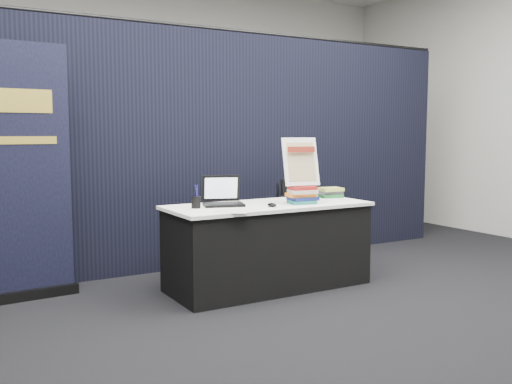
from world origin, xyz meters
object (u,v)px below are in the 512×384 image
object	(u,v)px
pullup_banner	(18,188)
stacking_chair	(302,219)
display_table	(268,246)
book_stack_tall	(302,195)
info_sign	(301,162)
laptop	(221,198)
book_stack_short	(329,192)

from	to	relation	value
pullup_banner	stacking_chair	size ratio (longest dim) A/B	2.32
display_table	stacking_chair	size ratio (longest dim) A/B	1.98
book_stack_tall	info_sign	bearing A→B (deg)	90.00
info_sign	pullup_banner	world-z (taller)	pullup_banner
book_stack_tall	laptop	bearing A→B (deg)	159.42
display_table	book_stack_short	bearing A→B (deg)	9.77
laptop	pullup_banner	xyz separation A→B (m)	(-1.55, 0.56, 0.12)
display_table	book_stack_tall	world-z (taller)	book_stack_tall
laptop	info_sign	world-z (taller)	info_sign
book_stack_tall	info_sign	size ratio (longest dim) A/B	0.58
pullup_banner	book_stack_tall	bearing A→B (deg)	-23.57
book_stack_short	stacking_chair	size ratio (longest dim) A/B	0.28
laptop	display_table	bearing A→B (deg)	1.21
display_table	book_stack_tall	xyz separation A→B (m)	(0.27, -0.13, 0.45)
book_stack_short	stacking_chair	xyz separation A→B (m)	(-0.12, 0.29, -0.29)
display_table	book_stack_short	xyz separation A→B (m)	(0.78, 0.13, 0.42)
display_table	stacking_chair	xyz separation A→B (m)	(0.66, 0.42, 0.13)
book_stack_short	info_sign	xyz separation A→B (m)	(-0.50, -0.24, 0.32)
display_table	stacking_chair	distance (m)	0.79
book_stack_short	info_sign	bearing A→B (deg)	-154.76
book_stack_short	book_stack_tall	bearing A→B (deg)	-151.98
display_table	pullup_banner	world-z (taller)	pullup_banner
display_table	pullup_banner	size ratio (longest dim) A/B	0.86
display_table	book_stack_tall	distance (m)	0.54
stacking_chair	display_table	bearing A→B (deg)	-165.42
pullup_banner	laptop	bearing A→B (deg)	-23.36
info_sign	pullup_banner	distance (m)	2.37
info_sign	pullup_banner	xyz separation A→B (m)	(-2.23, 0.79, -0.18)
info_sign	book_stack_short	bearing A→B (deg)	36.29
display_table	book_stack_short	distance (m)	0.89
laptop	info_sign	distance (m)	0.77
book_stack_tall	book_stack_short	world-z (taller)	book_stack_tall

